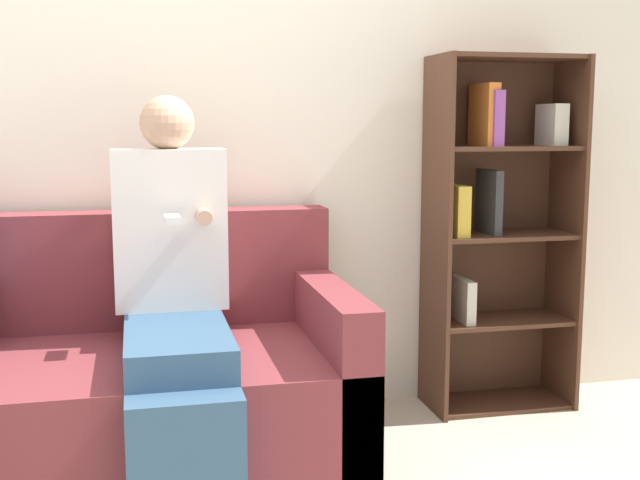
% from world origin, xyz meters
% --- Properties ---
extents(back_wall, '(10.00, 0.06, 2.55)m').
position_xyz_m(back_wall, '(0.00, 1.02, 1.27)').
color(back_wall, silver).
rests_on(back_wall, ground_plane).
extents(couch, '(1.82, 0.89, 0.86)m').
position_xyz_m(couch, '(-0.18, 0.54, 0.28)').
color(couch, maroon).
rests_on(couch, ground_plane).
extents(adult_seated, '(0.40, 0.84, 1.29)m').
position_xyz_m(adult_seated, '(0.12, 0.46, 0.65)').
color(adult_seated, '#335170').
rests_on(adult_seated, ground_plane).
extents(bookshelf, '(0.60, 0.31, 1.46)m').
position_xyz_m(bookshelf, '(1.46, 0.87, 0.79)').
color(bookshelf, '#4C2D1E').
rests_on(bookshelf, ground_plane).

